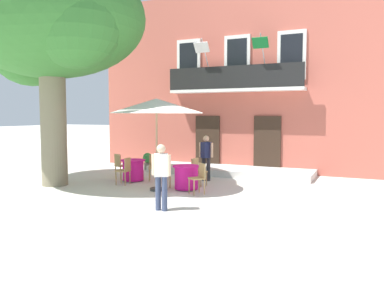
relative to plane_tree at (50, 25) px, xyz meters
name	(u,v)px	position (x,y,z in m)	size (l,w,h in m)	color
ground_plane	(167,191)	(3.98, 0.63, -5.28)	(120.00, 120.00, 0.00)	beige
building_facade	(251,84)	(4.60, 7.62, -1.53)	(13.00, 5.09, 7.50)	#BC5B4C
entrance_step_platform	(229,171)	(4.60, 4.69, -5.15)	(6.52, 1.89, 0.25)	silver
plane_tree	(50,25)	(0.00, 0.00, 0.00)	(6.46, 5.67, 7.33)	#7F755B
cafe_table_near_tree	(186,177)	(4.43, 1.08, -4.88)	(0.86, 0.86, 0.76)	#DB1984
cafe_chair_near_tree_0	(163,172)	(3.71, 0.85, -4.75)	(0.48, 0.48, 0.91)	tan
cafe_chair_near_tree_1	(199,176)	(5.05, 0.66, -4.75)	(0.56, 0.56, 0.91)	tan
cafe_chair_near_tree_2	(198,170)	(4.48, 1.84, -4.75)	(0.46, 0.46, 0.91)	tan
cafe_table_middle	(133,170)	(2.03, 1.72, -4.88)	(0.86, 0.86, 0.76)	#DB1984
cafe_chair_middle_0	(125,169)	(2.19, 0.98, -4.75)	(0.44, 0.44, 0.91)	tan
cafe_chair_middle_1	(154,166)	(2.66, 2.13, -4.75)	(0.54, 0.54, 0.91)	tan
cafe_chair_middle_2	(120,164)	(1.31, 1.95, -4.75)	(0.53, 0.53, 0.91)	tan
cafe_umbrella	(156,106)	(3.67, 0.56, -2.67)	(2.90, 2.90, 2.85)	#997A56
ground_planter_left	(147,160)	(0.99, 4.41, -4.88)	(0.39, 0.39, 0.72)	slate
pedestrian_near_entrance	(161,173)	(5.01, -1.57, -4.35)	(0.53, 0.35, 1.64)	#384260
pedestrian_mid_plaza	(206,155)	(4.36, 2.86, -4.37)	(0.53, 0.40, 1.61)	#232328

